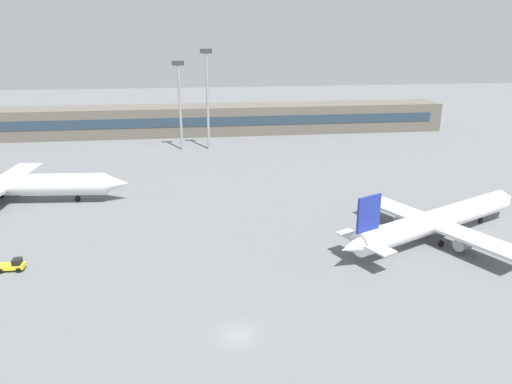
{
  "coord_description": "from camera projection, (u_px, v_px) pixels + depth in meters",
  "views": [
    {
      "loc": [
        -3.88,
        -45.56,
        32.17
      ],
      "look_at": [
        7.2,
        40.0,
        3.0
      ],
      "focal_mm": 33.96,
      "sensor_mm": 36.0,
      "label": 1
    }
  ],
  "objects": [
    {
      "name": "floodlight_tower_west",
      "position": [
        180.0,
        99.0,
        131.11
      ],
      "size": [
        3.2,
        0.8,
        24.14
      ],
      "color": "gray",
      "rests_on": "ground_plane"
    },
    {
      "name": "airplane_near",
      "position": [
        439.0,
        220.0,
        77.42
      ],
      "size": [
        38.62,
        27.89,
        10.25
      ],
      "color": "white",
      "rests_on": "ground_plane"
    },
    {
      "name": "terminal_building",
      "position": [
        206.0,
        120.0,
        154.87
      ],
      "size": [
        153.37,
        12.13,
        9.0
      ],
      "color": "#5B564C",
      "rests_on": "ground_plane"
    },
    {
      "name": "airplane_mid",
      "position": [
        5.0,
        185.0,
        93.28
      ],
      "size": [
        47.22,
        33.0,
        11.66
      ],
      "color": "silver",
      "rests_on": "ground_plane"
    },
    {
      "name": "floodlight_tower_east",
      "position": [
        207.0,
        93.0,
        131.42
      ],
      "size": [
        3.2,
        0.8,
        27.16
      ],
      "color": "gray",
      "rests_on": "ground_plane"
    },
    {
      "name": "baggage_tug_yellow",
      "position": [
        13.0,
        265.0,
        67.62
      ],
      "size": [
        3.62,
        1.86,
        1.75
      ],
      "color": "yellow",
      "rests_on": "ground_plane"
    },
    {
      "name": "ground_plane",
      "position": [
        218.0,
        209.0,
        91.16
      ],
      "size": [
        400.0,
        400.0,
        0.0
      ],
      "primitive_type": "plane",
      "color": "slate"
    }
  ]
}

